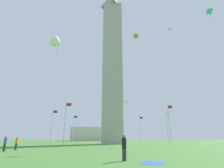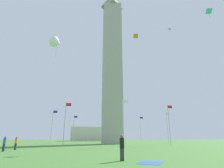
# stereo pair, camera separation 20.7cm
# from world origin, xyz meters

# --- Properties ---
(ground_plane) EXTENTS (260.00, 260.00, 0.00)m
(ground_plane) POSITION_xyz_m (0.00, 0.00, 0.00)
(ground_plane) COLOR #477A33
(obelisk_monument) EXTENTS (5.34, 5.34, 48.58)m
(obelisk_monument) POSITION_xyz_m (0.00, 0.00, 24.29)
(obelisk_monument) COLOR #A8A399
(obelisk_monument) RESTS_ON ground
(flagpole_n) EXTENTS (1.12, 0.14, 8.55)m
(flagpole_n) POSITION_xyz_m (15.61, 0.00, 4.67)
(flagpole_n) COLOR silver
(flagpole_n) RESTS_ON ground
(flagpole_ne) EXTENTS (1.12, 0.14, 8.55)m
(flagpole_ne) POSITION_xyz_m (11.06, 11.00, 4.67)
(flagpole_ne) COLOR silver
(flagpole_ne) RESTS_ON ground
(flagpole_e) EXTENTS (1.12, 0.14, 8.55)m
(flagpole_e) POSITION_xyz_m (0.06, 15.56, 4.67)
(flagpole_e) COLOR silver
(flagpole_e) RESTS_ON ground
(flagpole_se) EXTENTS (1.12, 0.14, 8.55)m
(flagpole_se) POSITION_xyz_m (-10.94, 11.00, 4.67)
(flagpole_se) COLOR silver
(flagpole_se) RESTS_ON ground
(flagpole_s) EXTENTS (1.12, 0.14, 8.55)m
(flagpole_s) POSITION_xyz_m (-15.50, 0.00, 4.67)
(flagpole_s) COLOR silver
(flagpole_s) RESTS_ON ground
(flagpole_sw) EXTENTS (1.12, 0.14, 8.55)m
(flagpole_sw) POSITION_xyz_m (-10.94, -11.00, 4.67)
(flagpole_sw) COLOR silver
(flagpole_sw) RESTS_ON ground
(flagpole_w) EXTENTS (1.12, 0.14, 8.55)m
(flagpole_w) POSITION_xyz_m (0.06, -15.56, 4.67)
(flagpole_w) COLOR silver
(flagpole_w) RESTS_ON ground
(flagpole_nw) EXTENTS (1.12, 0.14, 8.55)m
(flagpole_nw) POSITION_xyz_m (11.06, -11.00, 4.67)
(flagpole_nw) COLOR silver
(flagpole_nw) RESTS_ON ground
(person_black_shirt) EXTENTS (0.32, 0.32, 1.75)m
(person_black_shirt) POSITION_xyz_m (-3.83, -34.88, 0.87)
(person_black_shirt) COLOR #2D2D38
(person_black_shirt) RESTS_ON ground
(person_blue_shirt) EXTENTS (0.32, 0.32, 1.74)m
(person_blue_shirt) POSITION_xyz_m (-16.00, -24.40, 0.87)
(person_blue_shirt) COLOR #2D2D38
(person_blue_shirt) RESTS_ON ground
(person_orange_shirt) EXTENTS (0.32, 0.32, 1.68)m
(person_orange_shirt) POSITION_xyz_m (-15.78, -21.49, 0.83)
(person_orange_shirt) COLOR #2D2D38
(person_orange_shirt) RESTS_ON ground
(kite_cyan_diamond) EXTENTS (1.03, 0.95, 1.44)m
(kite_cyan_diamond) POSITION_xyz_m (11.80, -27.01, 20.45)
(kite_cyan_diamond) COLOR #33C6D1
(kite_orange_diamond) EXTENTS (1.42, 1.28, 2.09)m
(kite_orange_diamond) POSITION_xyz_m (5.45, -7.69, 27.65)
(kite_orange_diamond) COLOR orange
(kite_white_delta) EXTENTS (2.43, 2.31, 3.08)m
(kite_white_delta) POSITION_xyz_m (-10.82, -26.15, 13.68)
(kite_white_delta) COLOR white
(kite_pink_diamond) EXTENTS (1.08, 1.06, 1.33)m
(kite_pink_diamond) POSITION_xyz_m (13.27, -11.51, 27.92)
(kite_pink_diamond) COLOR pink
(distant_building) EXTENTS (21.24, 12.74, 7.09)m
(distant_building) POSITION_xyz_m (-4.52, 52.31, 3.54)
(distant_building) COLOR beige
(distant_building) RESTS_ON ground
(picnic_blanket_near_first_person) EXTENTS (2.13, 2.27, 0.01)m
(picnic_blanket_near_first_person) POSITION_xyz_m (-2.21, -36.03, 0.01)
(picnic_blanket_near_first_person) COLOR blue
(picnic_blanket_near_first_person) RESTS_ON ground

